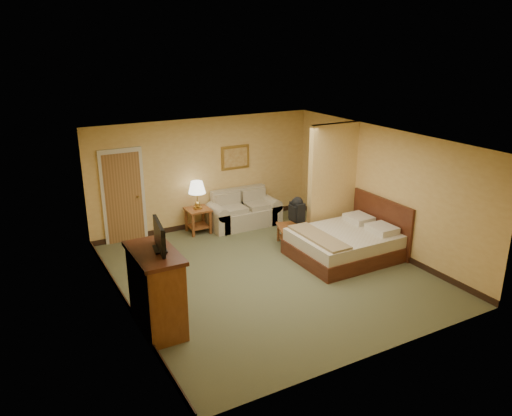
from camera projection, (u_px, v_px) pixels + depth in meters
floor at (269, 273)px, 9.64m from camera, size 6.00×6.00×0.00m
ceiling at (270, 140)px, 8.80m from camera, size 6.00×6.00×0.00m
back_wall at (205, 173)px, 11.71m from camera, size 5.50×0.02×2.60m
left_wall at (121, 237)px, 7.96m from camera, size 0.02×6.00×2.60m
right_wall at (382, 189)px, 10.48m from camera, size 0.02×6.00×2.60m
partition at (332, 182)px, 10.97m from camera, size 1.20×0.15×2.60m
door at (124, 197)px, 10.87m from camera, size 0.94×0.16×2.10m
baseboard at (207, 223)px, 12.10m from camera, size 5.50×0.02×0.12m
loveseat at (244, 214)px, 12.05m from camera, size 1.72×0.80×0.87m
side_table at (198, 217)px, 11.55m from camera, size 0.53×0.53×0.58m
table_lamp at (197, 188)px, 11.33m from camera, size 0.39×0.39×0.65m
coffee_table at (294, 232)px, 10.86m from camera, size 0.86×0.86×0.43m
wall_picture at (235, 157)px, 11.95m from camera, size 0.74×0.04×0.57m
dresser at (156, 290)px, 7.61m from camera, size 0.64×1.23×1.31m
tv at (159, 237)px, 7.38m from camera, size 0.23×0.72×0.44m
bed at (347, 243)px, 10.29m from camera, size 2.06×1.75×1.14m
backpack at (297, 209)px, 10.69m from camera, size 0.25×0.32×0.55m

